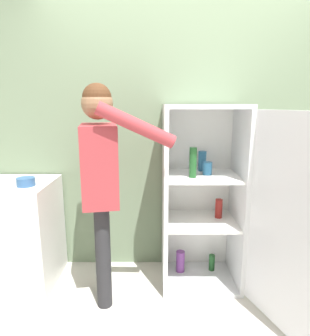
% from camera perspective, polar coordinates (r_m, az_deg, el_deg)
% --- Properties ---
extents(ground_plane, '(12.00, 12.00, 0.00)m').
position_cam_1_polar(ground_plane, '(2.40, 6.58, -28.68)').
color(ground_plane, beige).
extents(wall_back, '(7.00, 0.06, 2.55)m').
position_cam_1_polar(wall_back, '(2.81, 5.03, 6.12)').
color(wall_back, gray).
rests_on(wall_back, ground_plane).
extents(refrigerator, '(0.93, 1.19, 1.56)m').
position_cam_1_polar(refrigerator, '(2.54, 11.88, -6.21)').
color(refrigerator, silver).
rests_on(refrigerator, ground_plane).
extents(person, '(0.73, 0.60, 1.71)m').
position_cam_1_polar(person, '(2.29, -10.05, -0.27)').
color(person, '#262628').
rests_on(person, ground_plane).
extents(counter, '(0.62, 0.62, 0.92)m').
position_cam_1_polar(counter, '(2.92, -24.37, -11.29)').
color(counter, white).
rests_on(counter, ground_plane).
extents(bowl, '(0.14, 0.14, 0.07)m').
position_cam_1_polar(bowl, '(2.63, -23.21, -2.41)').
color(bowl, '#335B8E').
rests_on(bowl, counter).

